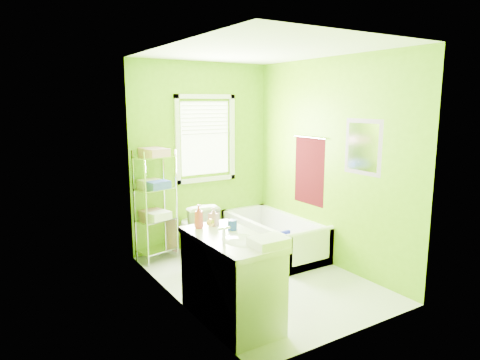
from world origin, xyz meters
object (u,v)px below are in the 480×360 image
bathtub (274,241)px  wire_shelf_unit (156,193)px  toilet (196,228)px  vanity (231,276)px

bathtub → wire_shelf_unit: 1.74m
toilet → vanity: size_ratio=0.68×
toilet → vanity: vanity is taller
wire_shelf_unit → bathtub: bearing=-22.9°
toilet → wire_shelf_unit: (-0.50, 0.13, 0.52)m
toilet → vanity: (-0.50, -1.78, 0.07)m
vanity → bathtub: bearing=41.6°
toilet → vanity: 1.85m
vanity → wire_shelf_unit: size_ratio=0.75×
toilet → wire_shelf_unit: wire_shelf_unit is taller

